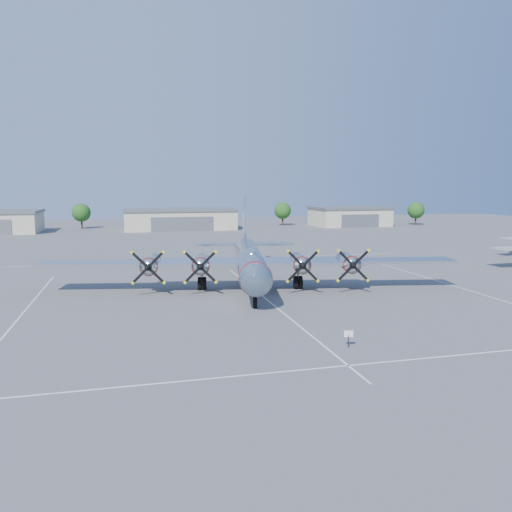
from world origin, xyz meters
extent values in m
plane|color=#565659|center=(0.00, 0.00, 0.00)|extent=(260.00, 260.00, 0.00)
cube|color=silver|center=(-22.00, -5.00, 0.01)|extent=(0.15, 40.00, 0.01)
cube|color=silver|center=(0.00, -5.00, 0.01)|extent=(0.15, 40.00, 0.01)
cube|color=silver|center=(22.00, -5.00, 0.01)|extent=(0.15, 40.00, 0.01)
cube|color=silver|center=(0.00, -22.00, 0.01)|extent=(60.00, 0.15, 0.01)
cube|color=silver|center=(0.00, 25.00, 0.01)|extent=(60.00, 0.15, 0.01)
cube|color=#BEB497|center=(0.00, 82.00, 2.40)|extent=(28.00, 14.00, 4.80)
cube|color=slate|center=(0.00, 82.00, 5.10)|extent=(28.60, 14.60, 0.60)
cube|color=slate|center=(0.00, 74.95, 1.80)|extent=(15.40, 0.20, 3.60)
cube|color=#BEB497|center=(48.00, 82.00, 2.40)|extent=(20.00, 14.00, 4.80)
cube|color=slate|center=(48.00, 82.00, 5.10)|extent=(20.60, 14.60, 0.60)
cube|color=slate|center=(48.00, 74.95, 1.80)|extent=(11.00, 0.20, 3.60)
cylinder|color=#382619|center=(-25.00, 90.00, 1.40)|extent=(0.50, 0.50, 2.80)
sphere|color=#164A15|center=(-25.00, 90.00, 4.24)|extent=(4.80, 4.80, 4.80)
cylinder|color=#382619|center=(30.00, 88.00, 1.40)|extent=(0.50, 0.50, 2.80)
sphere|color=#164A15|center=(30.00, 88.00, 4.24)|extent=(4.80, 4.80, 4.80)
cylinder|color=#382619|center=(68.00, 80.00, 1.40)|extent=(0.50, 0.50, 2.80)
sphere|color=#164A15|center=(68.00, 80.00, 4.24)|extent=(4.80, 4.80, 4.80)
cylinder|color=black|center=(1.51, -18.73, 0.45)|extent=(0.07, 0.07, 0.90)
cube|color=white|center=(1.51, -18.73, 0.96)|extent=(0.61, 0.21, 0.45)
camera|label=1|loc=(-12.74, -49.11, 10.87)|focal=35.00mm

